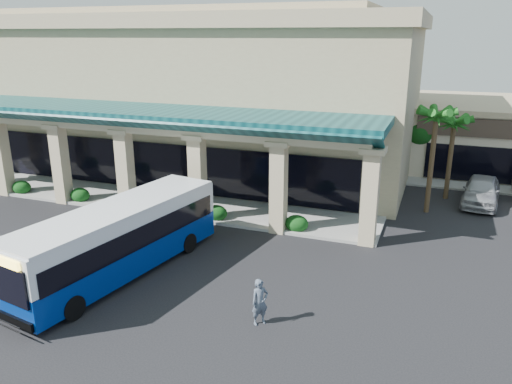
% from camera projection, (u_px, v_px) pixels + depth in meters
% --- Properties ---
extents(ground, '(110.00, 110.00, 0.00)m').
position_uv_depth(ground, '(207.00, 270.00, 21.43)').
color(ground, black).
extents(main_building, '(30.80, 14.80, 11.35)m').
position_uv_depth(main_building, '(202.00, 91.00, 36.68)').
color(main_building, tan).
rests_on(main_building, ground).
extents(arcade, '(30.00, 6.20, 5.70)m').
position_uv_depth(arcade, '(133.00, 156.00, 29.31)').
color(arcade, '#09363B').
rests_on(arcade, ground).
extents(palm_0, '(2.40, 2.40, 6.60)m').
position_uv_depth(palm_0, '(432.00, 155.00, 27.43)').
color(palm_0, '#1A5D18').
rests_on(palm_0, ground).
extents(palm_1, '(2.40, 2.40, 5.80)m').
position_uv_depth(palm_1, '(451.00, 152.00, 29.89)').
color(palm_1, '#1A5D18').
rests_on(palm_1, ground).
extents(broadleaf_tree, '(2.60, 2.60, 4.81)m').
position_uv_depth(broadleaf_tree, '(420.00, 142.00, 35.18)').
color(broadleaf_tree, '#0D390E').
rests_on(broadleaf_tree, ground).
extents(transit_bus, '(4.26, 10.94, 2.98)m').
position_uv_depth(transit_bus, '(120.00, 241.00, 20.67)').
color(transit_bus, navy).
rests_on(transit_bus, ground).
extents(pedestrian, '(0.72, 0.72, 1.68)m').
position_uv_depth(pedestrian, '(260.00, 302.00, 17.20)').
color(pedestrian, '#495465').
rests_on(pedestrian, ground).
extents(car_silver, '(2.53, 5.10, 1.67)m').
position_uv_depth(car_silver, '(481.00, 191.00, 29.48)').
color(car_silver, '#A2A2A7').
rests_on(car_silver, ground).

